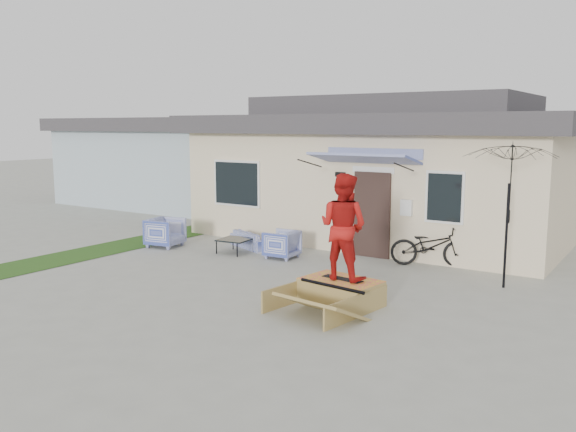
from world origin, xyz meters
The scene contains 13 objects.
ground centered at (0.00, 0.00, 0.00)m, with size 90.00×90.00×0.00m, color #97978B.
grass_strip centered at (-5.20, 2.00, 0.00)m, with size 1.40×8.00×0.01m, color #234916.
house centered at (0.00, 7.99, 1.94)m, with size 10.80×8.49×4.10m.
neighbor_house centered at (-10.50, 10.00, 1.78)m, with size 8.60×7.60×3.50m.
loveseat centered at (-2.13, 3.76, 0.29)m, with size 1.50×0.44×0.58m, color #2D40A3.
armchair_left centered at (-4.14, 2.56, 0.43)m, with size 0.83×0.78×0.85m, color #2D40A3.
armchair_right centered at (-0.78, 3.16, 0.38)m, with size 0.73×0.68×0.75m, color #2D40A3.
coffee_table centered at (-2.09, 2.96, 0.18)m, with size 0.74×0.74×0.37m, color black.
bicycle centered at (2.54, 4.34, 0.58)m, with size 0.63×1.80×1.15m, color black.
patio_umbrella centered at (4.45, 3.36, 1.75)m, with size 2.28×2.21×2.20m.
skate_ramp centered at (2.27, 0.56, 0.23)m, with size 1.35×1.81×0.45m, color olive, non-canonical shape.
skateboard centered at (2.28, 0.61, 0.48)m, with size 0.80×0.20×0.05m, color black.
skater centered at (2.28, 0.61, 1.46)m, with size 0.93×0.72×1.91m, color #B61613.
Camera 1 is at (7.26, -8.68, 3.21)m, focal length 37.20 mm.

